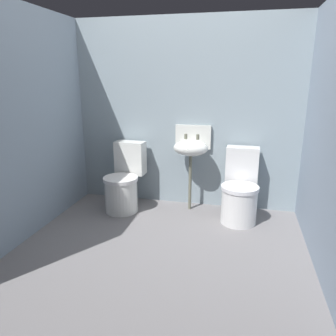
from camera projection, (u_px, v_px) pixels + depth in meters
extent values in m
cube|color=slate|center=(161.00, 253.00, 3.02)|extent=(3.06, 2.77, 0.08)
cube|color=#899AA3|center=(186.00, 115.00, 3.86)|extent=(3.06, 0.10, 2.20)
cube|color=#8496A7|center=(23.00, 124.00, 3.10)|extent=(0.10, 2.57, 2.20)
cube|color=#8393A6|center=(336.00, 136.00, 2.50)|extent=(0.10, 2.57, 2.20)
cylinder|color=white|center=(121.00, 196.00, 3.80)|extent=(0.41, 0.41, 0.38)
cylinder|color=white|center=(120.00, 179.00, 3.74)|extent=(0.43, 0.43, 0.04)
cube|color=white|center=(130.00, 158.00, 3.97)|extent=(0.37, 0.20, 0.40)
cylinder|color=silver|center=(239.00, 206.00, 3.50)|extent=(0.39, 0.39, 0.38)
cylinder|color=white|center=(240.00, 188.00, 3.45)|extent=(0.41, 0.41, 0.04)
cube|color=silver|center=(242.00, 164.00, 3.67)|extent=(0.36, 0.19, 0.40)
cylinder|color=#686856|center=(190.00, 183.00, 3.83)|extent=(0.04, 0.04, 0.66)
ellipsoid|color=white|center=(191.00, 148.00, 3.71)|extent=(0.40, 0.32, 0.18)
cube|color=white|center=(193.00, 137.00, 3.84)|extent=(0.42, 0.04, 0.28)
cylinder|color=#686856|center=(186.00, 136.00, 3.75)|extent=(0.04, 0.04, 0.06)
cylinder|color=#686856|center=(198.00, 137.00, 3.72)|extent=(0.04, 0.04, 0.06)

